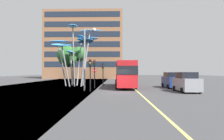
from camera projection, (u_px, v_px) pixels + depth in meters
ground at (112, 92)px, 20.91m from camera, size 120.00×240.00×0.10m
red_bus at (125, 73)px, 27.25m from camera, size 2.79×10.98×3.84m
leaf_sculpture at (76, 43)px, 30.12m from camera, size 8.94×8.83×9.28m
traffic_light_kerb_near at (90, 68)px, 21.48m from camera, size 0.28×0.42×3.63m
traffic_light_kerb_far at (94, 68)px, 25.87m from camera, size 0.28×0.42×3.89m
traffic_light_island_mid at (103, 71)px, 31.94m from camera, size 0.28×0.42×3.30m
traffic_light_opposite at (103, 69)px, 35.08m from camera, size 0.28×0.42×3.80m
car_parked_near at (186, 83)px, 20.92m from camera, size 2.07×4.21×2.20m
car_parked_mid at (172, 80)px, 26.47m from camera, size 1.98×4.54×2.18m
street_lamp at (87, 51)px, 22.47m from camera, size 1.45×0.44×7.47m
tree_pavement_near at (70, 56)px, 35.54m from camera, size 5.33×4.66×7.19m
no_entry_sign at (95, 75)px, 27.54m from camera, size 0.60×0.12×2.74m
backdrop_building at (85, 46)px, 67.29m from camera, size 26.47×10.96×23.04m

